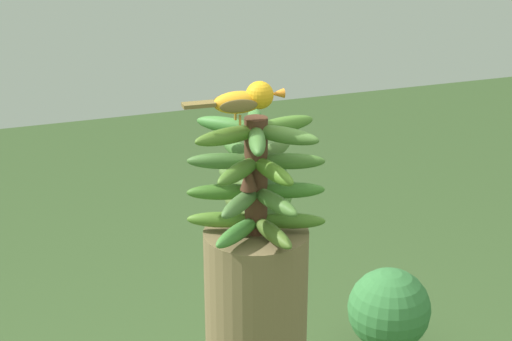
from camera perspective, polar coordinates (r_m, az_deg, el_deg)
name	(u,v)px	position (r m, az deg, el deg)	size (l,w,h in m)	color
banana_bunch	(256,176)	(1.78, -0.01, -0.39)	(0.29, 0.30, 0.26)	#4C2D1E
perched_bird	(246,99)	(1.69, -0.66, 4.80)	(0.21, 0.06, 0.08)	#C68933
tropical_shrub	(389,309)	(3.07, 8.93, -9.20)	(0.29, 0.29, 0.38)	brown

